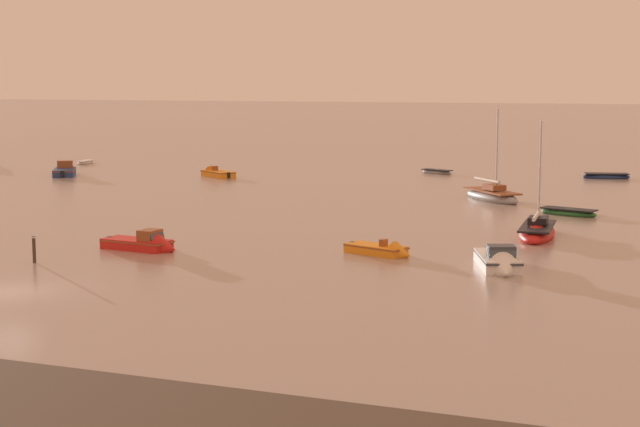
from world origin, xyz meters
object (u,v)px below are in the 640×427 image
object	(u,v)px
sailboat_moored_2	(537,232)
mooring_post_near	(34,250)
rowboat_moored_3	(437,172)
rowboat_moored_5	(85,162)
motorboat_moored_4	(65,172)
motorboat_moored_5	(385,252)
rowboat_moored_2	(569,213)
motorboat_moored_1	(147,246)
motorboat_moored_3	(215,174)
motorboat_moored_2	(500,264)
sailboat_moored_1	(492,196)
rowboat_moored_4	(606,176)

from	to	relation	value
sailboat_moored_2	mooring_post_near	xyz separation A→B (m)	(-23.55, -18.23, 0.36)
rowboat_moored_3	rowboat_moored_5	xyz separation A→B (m)	(-41.46, -2.71, -0.01)
motorboat_moored_4	rowboat_moored_5	distance (m)	13.90
motorboat_moored_5	rowboat_moored_2	bearing A→B (deg)	88.64
sailboat_moored_2	rowboat_moored_2	size ratio (longest dim) A/B	1.68
motorboat_moored_1	mooring_post_near	xyz separation A→B (m)	(-3.58, -5.44, 0.41)
motorboat_moored_1	rowboat_moored_2	distance (m)	31.40
sailboat_moored_2	rowboat_moored_2	distance (m)	10.99
rowboat_moored_2	mooring_post_near	size ratio (longest dim) A/B	2.84
rowboat_moored_3	mooring_post_near	distance (m)	57.51
motorboat_moored_1	motorboat_moored_3	xyz separation A→B (m)	(-16.49, 40.43, -0.04)
motorboat_moored_2	motorboat_moored_5	size ratio (longest dim) A/B	1.28
motorboat_moored_2	rowboat_moored_5	size ratio (longest dim) A/B	1.59
motorboat_moored_4	rowboat_moored_2	world-z (taller)	motorboat_moored_4
motorboat_moored_2	rowboat_moored_3	size ratio (longest dim) A/B	1.44
sailboat_moored_1	motorboat_moored_5	size ratio (longest dim) A/B	1.86
sailboat_moored_1	sailboat_moored_2	size ratio (longest dim) A/B	1.07
sailboat_moored_2	rowboat_moored_3	bearing A→B (deg)	19.23
rowboat_moored_3	sailboat_moored_2	bearing A→B (deg)	-43.47
motorboat_moored_1	rowboat_moored_5	size ratio (longest dim) A/B	1.40
sailboat_moored_1	mooring_post_near	bearing A→B (deg)	-66.50
motorboat_moored_3	rowboat_moored_3	bearing A→B (deg)	-117.69
motorboat_moored_4	motorboat_moored_5	bearing A→B (deg)	-157.72
mooring_post_near	motorboat_moored_1	bearing A→B (deg)	56.61
motorboat_moored_4	rowboat_moored_2	distance (m)	53.65
motorboat_moored_4	motorboat_moored_3	bearing A→B (deg)	-106.37
sailboat_moored_1	rowboat_moored_4	xyz separation A→B (m)	(7.05, 21.87, -0.15)
motorboat_moored_3	motorboat_moored_4	xyz separation A→B (m)	(-15.13, -4.02, 0.10)
sailboat_moored_2	sailboat_moored_1	bearing A→B (deg)	16.04
sailboat_moored_1	motorboat_moored_1	bearing A→B (deg)	-64.97
motorboat_moored_2	sailboat_moored_1	bearing A→B (deg)	171.72
rowboat_moored_4	mooring_post_near	world-z (taller)	mooring_post_near
motorboat_moored_1	motorboat_moored_3	size ratio (longest dim) A/B	0.98
rowboat_moored_2	motorboat_moored_1	bearing A→B (deg)	67.11
rowboat_moored_2	sailboat_moored_1	bearing A→B (deg)	-27.11
motorboat_moored_5	rowboat_moored_3	xyz separation A→B (m)	(-9.35, 48.25, -0.04)
motorboat_moored_2	mooring_post_near	bearing A→B (deg)	-94.09
sailboat_moored_1	rowboat_moored_2	xyz separation A→B (m)	(6.90, -6.90, -0.16)
motorboat_moored_1	motorboat_moored_5	bearing A→B (deg)	20.62
motorboat_moored_2	motorboat_moored_4	bearing A→B (deg)	-144.50
motorboat_moored_3	mooring_post_near	size ratio (longest dim) A/B	3.17
motorboat_moored_1	sailboat_moored_1	bearing A→B (deg)	72.27
motorboat_moored_4	sailboat_moored_2	xyz separation A→B (m)	(51.59, -23.62, -0.00)
motorboat_moored_2	motorboat_moored_4	size ratio (longest dim) A/B	0.94
rowboat_moored_2	rowboat_moored_3	bearing A→B (deg)	-40.97
rowboat_moored_3	rowboat_moored_5	size ratio (longest dim) A/B	1.10
motorboat_moored_4	motorboat_moored_5	xyz separation A→B (m)	(44.70, -33.05, -0.13)
motorboat_moored_2	rowboat_moored_5	xyz separation A→B (m)	(-57.56, 47.56, -0.16)
rowboat_moored_2	mooring_post_near	xyz separation A→B (m)	(-24.11, -29.21, 0.50)
motorboat_moored_5	rowboat_moored_3	world-z (taller)	motorboat_moored_5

